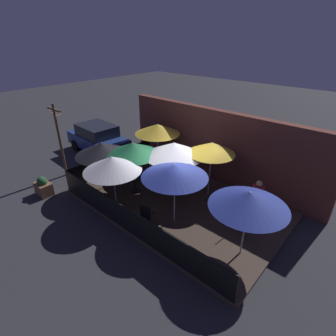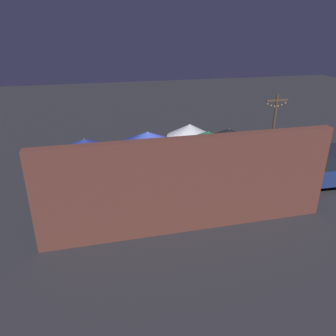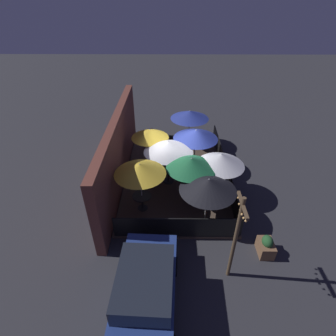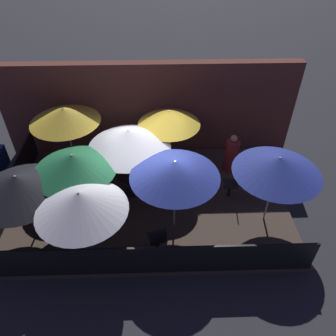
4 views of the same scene
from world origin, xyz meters
name	(u,v)px [view 1 (image 1 of 4)]	position (x,y,z in m)	size (l,w,h in m)	color
ground_plane	(177,203)	(0.00, 0.00, 0.00)	(60.00, 60.00, 0.00)	#2D2D33
patio_deck	(177,202)	(0.00, 0.00, 0.06)	(8.08, 5.02, 0.12)	#47382D
building_wall	(217,147)	(0.00, 2.74, 1.63)	(9.68, 0.36, 3.25)	brown
fence_front	(129,221)	(0.00, -2.47, 0.59)	(7.88, 0.05, 0.95)	black
fence_side_left	(114,161)	(-3.99, 0.00, 0.59)	(0.05, 4.82, 0.95)	black
patio_umbrella_0	(174,149)	(-0.50, 0.35, 2.11)	(2.29, 2.29, 2.26)	#B2B2B7
patio_umbrella_1	(157,129)	(-2.44, 1.46, 2.21)	(2.08, 2.08, 2.32)	#B2B2B7
patio_umbrella_2	(133,149)	(-1.81, -0.61, 2.07)	(2.10, 2.10, 2.19)	#B2B2B7
patio_umbrella_3	(175,171)	(0.68, -0.99, 2.12)	(2.22, 2.22, 2.24)	#B2B2B7
patio_umbrella_4	(249,200)	(3.22, -0.85, 2.06)	(2.21, 2.21, 2.18)	#B2B2B7
patio_umbrella_5	(212,148)	(0.61, 1.26, 2.19)	(1.85, 1.85, 2.29)	#B2B2B7
patio_umbrella_6	(112,164)	(-1.42, -1.91, 2.01)	(2.08, 2.08, 2.17)	#B2B2B7
patio_umbrella_7	(102,149)	(-3.03, -1.19, 1.91)	(2.23, 2.23, 2.05)	#B2B2B7
dining_table_0	(174,180)	(-0.50, 0.35, 0.74)	(0.95, 0.95, 0.78)	black
dining_table_1	(158,159)	(-2.44, 1.46, 0.69)	(0.80, 0.80, 0.72)	black
dining_table_2	(135,179)	(-1.81, -0.61, 0.69)	(0.83, 0.83, 0.72)	black
patio_chair_0	(235,214)	(2.45, 0.10, 0.64)	(0.43, 0.43, 0.94)	black
patio_chair_1	(147,214)	(0.22, -1.85, 0.62)	(0.50, 0.50, 0.92)	black
patio_chair_2	(187,170)	(-0.77, 1.61, 0.65)	(0.48, 0.48, 0.96)	black
patio_chair_3	(213,199)	(1.39, 0.41, 0.62)	(0.41, 0.41, 0.91)	black
patron_0	(256,199)	(2.63, 1.33, 0.72)	(0.58, 0.58, 1.36)	maroon
planter_box	(43,187)	(-4.64, -3.21, 0.37)	(0.74, 0.52, 0.83)	brown
light_post	(59,137)	(-5.54, -1.71, 1.94)	(1.10, 0.12, 3.44)	brown
parked_car_0	(98,138)	(-6.66, 0.97, 0.84)	(4.00, 1.93, 1.62)	navy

